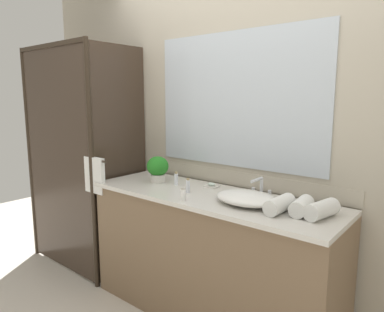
{
  "coord_description": "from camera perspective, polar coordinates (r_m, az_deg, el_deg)",
  "views": [
    {
      "loc": [
        1.38,
        -1.87,
        1.55
      ],
      "look_at": [
        -0.15,
        0.0,
        1.15
      ],
      "focal_mm": 32.93,
      "sensor_mm": 36.0,
      "label": 1
    }
  ],
  "objects": [
    {
      "name": "wall_back_with_mirror",
      "position": [
        2.62,
        7.34,
        3.97
      ],
      "size": [
        4.4,
        0.06,
        2.6
      ],
      "color": "#B2A893",
      "rests_on": "ground_plane"
    },
    {
      "name": "vanity_cabinet",
      "position": [
        2.58,
        2.82,
        -15.84
      ],
      "size": [
        1.8,
        0.58,
        0.9
      ],
      "color": "brown",
      "rests_on": "ground_plane"
    },
    {
      "name": "shower_enclosure",
      "position": [
        3.19,
        -18.09,
        -0.53
      ],
      "size": [
        1.2,
        0.59,
        2.0
      ],
      "color": "#2D2319",
      "rests_on": "ground_plane"
    },
    {
      "name": "sink_basin",
      "position": [
        2.22,
        8.85,
        -6.72
      ],
      "size": [
        0.41,
        0.3,
        0.08
      ],
      "primitive_type": "ellipsoid",
      "color": "white",
      "rests_on": "vanity_cabinet"
    },
    {
      "name": "faucet",
      "position": [
        2.36,
        11.03,
        -5.53
      ],
      "size": [
        0.17,
        0.15,
        0.14
      ],
      "color": "silver",
      "rests_on": "vanity_cabinet"
    },
    {
      "name": "potted_plant",
      "position": [
        2.75,
        -5.57,
        -1.95
      ],
      "size": [
        0.17,
        0.17,
        0.2
      ],
      "color": "beige",
      "rests_on": "vanity_cabinet"
    },
    {
      "name": "soap_dish",
      "position": [
        2.6,
        3.19,
        -4.78
      ],
      "size": [
        0.1,
        0.07,
        0.04
      ],
      "color": "silver",
      "rests_on": "vanity_cabinet"
    },
    {
      "name": "amenity_bottle_conditioner",
      "position": [
        2.27,
        -1.46,
        -6.2
      ],
      "size": [
        0.03,
        0.03,
        0.09
      ],
      "color": "white",
      "rests_on": "vanity_cabinet"
    },
    {
      "name": "amenity_bottle_body_wash",
      "position": [
        2.66,
        -2.58,
        -3.68
      ],
      "size": [
        0.03,
        0.03,
        0.1
      ],
      "color": "silver",
      "rests_on": "vanity_cabinet"
    },
    {
      "name": "amenity_bottle_lotion",
      "position": [
        2.44,
        -0.66,
        -4.84
      ],
      "size": [
        0.03,
        0.03,
        0.1
      ],
      "color": "silver",
      "rests_on": "vanity_cabinet"
    },
    {
      "name": "rolled_towel_near_edge",
      "position": [
        2.07,
        20.26,
        -8.14
      ],
      "size": [
        0.14,
        0.24,
        0.1
      ],
      "primitive_type": "cylinder",
      "rotation": [
        1.57,
        0.0,
        -0.22
      ],
      "color": "white",
      "rests_on": "vanity_cabinet"
    },
    {
      "name": "rolled_towel_middle",
      "position": [
        2.1,
        17.31,
        -7.78
      ],
      "size": [
        0.11,
        0.21,
        0.09
      ],
      "primitive_type": "cylinder",
      "rotation": [
        1.57,
        0.0,
        0.11
      ],
      "color": "white",
      "rests_on": "vanity_cabinet"
    },
    {
      "name": "rolled_towel_far_edge",
      "position": [
        2.1,
        14.0,
        -7.64
      ],
      "size": [
        0.1,
        0.23,
        0.09
      ],
      "primitive_type": "cylinder",
      "rotation": [
        1.57,
        0.0,
        -0.04
      ],
      "color": "white",
      "rests_on": "vanity_cabinet"
    }
  ]
}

